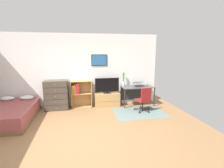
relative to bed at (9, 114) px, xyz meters
name	(u,v)px	position (x,y,z in m)	size (l,w,h in m)	color
ground_plane	(80,136)	(2.07, -1.36, -0.23)	(7.20, 7.20, 0.00)	#936B44
wall_back_with_posters	(78,71)	(2.07, 1.07, 1.12)	(6.12, 0.09, 2.70)	white
area_rug	(139,113)	(4.08, -0.11, -0.22)	(1.70, 1.20, 0.01)	slate
bed	(9,114)	(0.00, 0.00, 0.00)	(1.41, 2.05, 0.58)	brown
dresser	(57,95)	(1.29, 0.80, 0.30)	(0.81, 0.46, 1.06)	#4C4238
bookshelf	(79,92)	(2.09, 0.87, 0.34)	(0.74, 0.30, 1.00)	tan
tv_stand	(107,99)	(3.12, 0.81, 0.03)	(0.95, 0.41, 0.51)	tan
television	(107,86)	(3.12, 0.79, 0.57)	(0.90, 0.16, 0.58)	black
desk	(137,89)	(4.28, 0.78, 0.38)	(1.21, 0.63, 0.74)	#4C4C4F
office_chair	(144,99)	(4.27, -0.04, 0.23)	(0.58, 0.57, 0.86)	#232326
laptop	(139,84)	(4.35, 0.76, 0.58)	(0.39, 0.42, 0.17)	#333338
computer_mouse	(147,86)	(4.64, 0.63, 0.53)	(0.06, 0.10, 0.03)	#262628
bamboo_vase	(124,79)	(3.79, 0.91, 0.77)	(0.09, 0.09, 0.53)	silver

